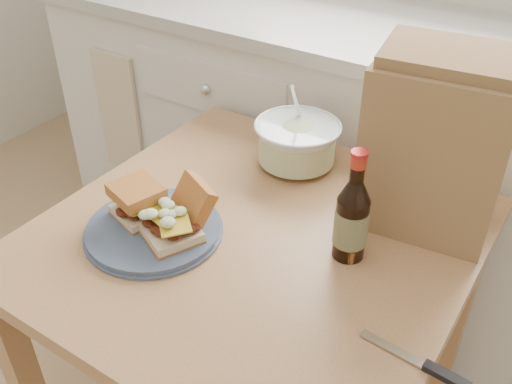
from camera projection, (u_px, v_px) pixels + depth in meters
The scene contains 9 objects.
cabinet_run at pixel (391, 170), 1.85m from camera, with size 2.50×0.64×0.94m.
dining_table at pixel (255, 270), 1.26m from camera, with size 0.86×0.86×0.72m.
plate at pixel (154, 229), 1.20m from camera, with size 0.28×0.28×0.02m, color #44536D.
sandwich_left at pixel (138, 201), 1.20m from camera, with size 0.12×0.12×0.08m.
sandwich_right at pixel (178, 218), 1.16m from camera, with size 0.15×0.19×0.10m.
coleslaw_bowl at pixel (297, 145), 1.39m from camera, with size 0.21×0.21×0.21m.
beer_bottle at pixel (352, 219), 1.09m from camera, with size 0.07×0.07×0.24m.
knife at pixel (432, 369), 0.91m from camera, with size 0.19×0.03×0.01m.
paper_bag at pixel (434, 150), 1.13m from camera, with size 0.27×0.18×0.35m, color olive.
Camera 1 is at (0.49, 0.15, 1.47)m, focal length 40.00 mm.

